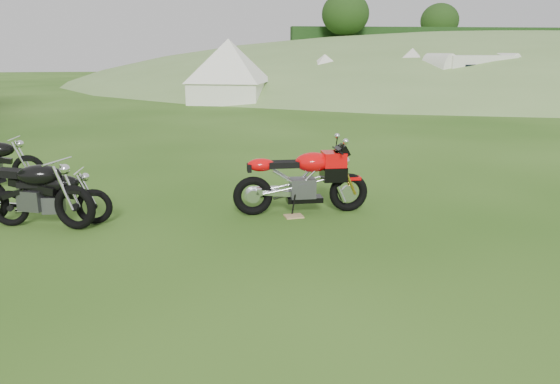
{
  "coord_description": "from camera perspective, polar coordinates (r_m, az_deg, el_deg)",
  "views": [
    {
      "loc": [
        -0.76,
        -5.99,
        2.5
      ],
      "look_at": [
        0.05,
        0.4,
        0.81
      ],
      "focal_mm": 35.0,
      "sensor_mm": 36.0,
      "label": 1
    }
  ],
  "objects": [
    {
      "name": "vintage_moto_c",
      "position": [
        8.56,
        -22.79,
        -0.43
      ],
      "size": [
        1.68,
        0.47,
        0.87
      ],
      "primitive_type": null,
      "rotation": [
        0.0,
        0.0,
        -0.05
      ],
      "color": "black",
      "rests_on": "ground"
    },
    {
      "name": "sport_motorcycle",
      "position": [
        8.47,
        2.25,
        1.77
      ],
      "size": [
        2.03,
        0.54,
        1.22
      ],
      "primitive_type": null,
      "rotation": [
        0.0,
        0.0,
        0.02
      ],
      "color": "red",
      "rests_on": "ground"
    },
    {
      "name": "vintage_moto_b",
      "position": [
        8.65,
        -24.68,
        0.19
      ],
      "size": [
        2.06,
        1.21,
        1.07
      ],
      "primitive_type": null,
      "rotation": [
        0.0,
        0.0,
        -0.39
      ],
      "color": "black",
      "rests_on": "ground"
    },
    {
      "name": "tent_left",
      "position": [
        26.53,
        -5.35,
        12.3
      ],
      "size": [
        4.07,
        4.07,
        2.84
      ],
      "primitive_type": null,
      "rotation": [
        0.0,
        0.0,
        -0.29
      ],
      "color": "white",
      "rests_on": "ground"
    },
    {
      "name": "tent_right",
      "position": [
        29.86,
        13.55,
        11.99
      ],
      "size": [
        3.97,
        3.97,
        2.59
      ],
      "primitive_type": null,
      "rotation": [
        0.0,
        0.0,
        -0.43
      ],
      "color": "beige",
      "rests_on": "ground"
    },
    {
      "name": "hillside",
      "position": [
        52.29,
        21.47,
        10.97
      ],
      "size": [
        80.0,
        64.0,
        8.0
      ],
      "primitive_type": "ellipsoid",
      "color": "olive",
      "rests_on": "ground"
    },
    {
      "name": "caravan",
      "position": [
        29.3,
        19.29,
        11.22
      ],
      "size": [
        5.21,
        3.26,
        2.26
      ],
      "primitive_type": null,
      "rotation": [
        0.0,
        0.0,
        0.24
      ],
      "color": "silver",
      "rests_on": "ground"
    },
    {
      "name": "tent_mid",
      "position": [
        29.65,
        4.67,
        12.13
      ],
      "size": [
        3.06,
        3.06,
        2.39
      ],
      "primitive_type": null,
      "rotation": [
        0.0,
        0.0,
        0.11
      ],
      "color": "silver",
      "rests_on": "ground"
    },
    {
      "name": "ground",
      "position": [
        6.53,
        -0.01,
        -7.81
      ],
      "size": [
        120.0,
        120.0,
        0.0
      ],
      "primitive_type": "plane",
      "color": "#234C10",
      "rests_on": "ground"
    },
    {
      "name": "plywood_board",
      "position": [
        8.4,
        1.44,
        -2.54
      ],
      "size": [
        0.3,
        0.26,
        0.02
      ],
      "primitive_type": "cube",
      "rotation": [
        0.0,
        0.0,
        0.14
      ],
      "color": "tan",
      "rests_on": "ground"
    },
    {
      "name": "hedgerow",
      "position": [
        52.29,
        21.47,
        10.97
      ],
      "size": [
        36.0,
        1.2,
        8.6
      ],
      "primitive_type": null,
      "color": "black",
      "rests_on": "ground"
    }
  ]
}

